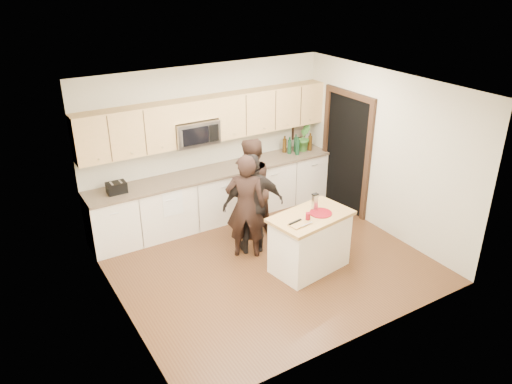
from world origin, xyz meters
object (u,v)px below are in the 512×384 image
woman_left (246,206)px  woman_center (250,189)px  toaster (117,188)px  island (310,242)px  woman_right (253,204)px

woman_left → woman_center: bearing=-93.6°
toaster → woman_center: (1.95, -0.77, -0.18)m
island → woman_center: bearing=91.1°
island → woman_left: bearing=117.5°
woman_center → woman_right: bearing=56.0°
toaster → woman_left: size_ratio=0.18×
toaster → woman_center: size_ratio=0.17×
island → woman_right: woman_right is taller
toaster → woman_center: bearing=-21.5°
woman_left → island: bearing=158.5°
woman_center → woman_right: woman_center is taller
island → woman_center: woman_center is taller
island → woman_center: (-0.24, 1.35, 0.39)m
woman_center → island: bearing=90.4°
woman_center → toaster: bearing=-31.0°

